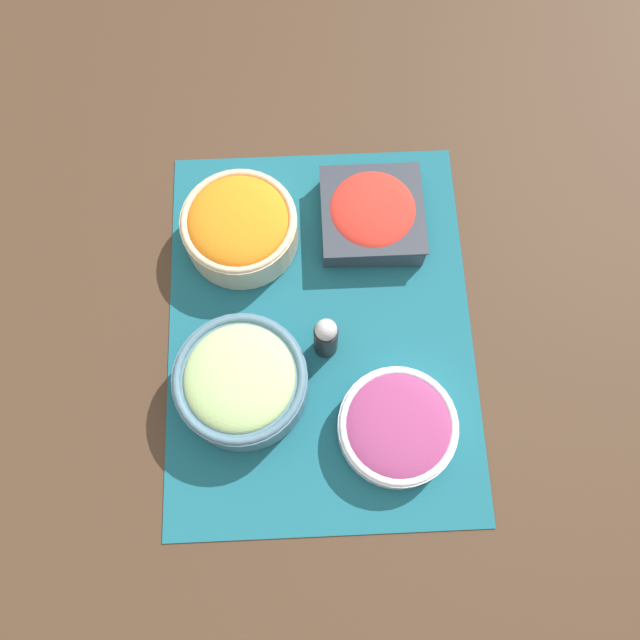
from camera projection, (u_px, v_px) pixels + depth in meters
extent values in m
plane|color=#422D1E|center=(320.00, 327.00, 0.92)|extent=(3.00, 3.00, 0.00)
cube|color=#195B6B|center=(320.00, 327.00, 0.92)|extent=(0.59, 0.45, 0.00)
cylinder|color=slate|center=(242.00, 383.00, 0.86)|extent=(0.18, 0.18, 0.06)
torus|color=slate|center=(239.00, 378.00, 0.83)|extent=(0.18, 0.18, 0.01)
ellipsoid|color=#A8CC7F|center=(239.00, 378.00, 0.83)|extent=(0.15, 0.15, 0.04)
cylinder|color=silver|center=(397.00, 427.00, 0.85)|extent=(0.16, 0.16, 0.04)
torus|color=silver|center=(398.00, 425.00, 0.84)|extent=(0.16, 0.16, 0.01)
ellipsoid|color=#93386B|center=(398.00, 425.00, 0.84)|extent=(0.14, 0.14, 0.02)
cube|color=#333842|center=(372.00, 216.00, 0.95)|extent=(0.16, 0.16, 0.04)
cube|color=#333842|center=(373.00, 209.00, 0.93)|extent=(0.15, 0.15, 0.00)
ellipsoid|color=red|center=(373.00, 210.00, 0.94)|extent=(0.13, 0.13, 0.03)
cylinder|color=beige|center=(241.00, 230.00, 0.94)|extent=(0.17, 0.17, 0.06)
torus|color=beige|center=(238.00, 220.00, 0.91)|extent=(0.17, 0.17, 0.01)
ellipsoid|color=orange|center=(238.00, 220.00, 0.91)|extent=(0.15, 0.15, 0.04)
cylinder|color=black|center=(326.00, 339.00, 0.87)|extent=(0.03, 0.03, 0.08)
sphere|color=#B2B2B7|center=(326.00, 330.00, 0.83)|extent=(0.03, 0.03, 0.03)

